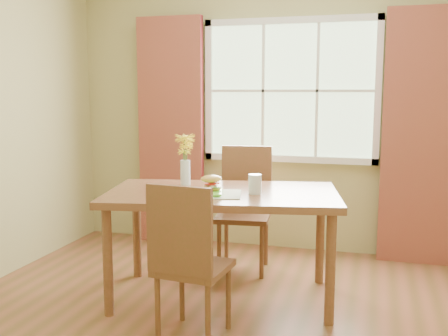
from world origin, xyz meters
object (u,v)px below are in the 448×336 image
Objects in this scene: dining_table at (222,203)px; chair_far at (245,202)px; water_glass at (255,185)px; flower_vase at (185,153)px; croissant_sandwich at (211,183)px; chair_near at (188,256)px.

dining_table is 1.71× the size of chair_far.
water_glass is 0.35× the size of flower_vase.
dining_table is 4.54× the size of flower_vase.
croissant_sandwich is (-0.05, -0.11, 0.15)m from dining_table.
flower_vase reaches higher than chair_near.
flower_vase reaches higher than dining_table.
chair_near is 0.68m from croissant_sandwich.
flower_vase is (-0.34, 0.17, 0.33)m from dining_table.
dining_table is 0.72m from chair_far.
chair_near reaches higher than croissant_sandwich.
water_glass is 0.64m from flower_vase.
flower_vase is at bearing 101.42° from croissant_sandwich.
chair_far is 7.59× the size of water_glass.
chair_far is 0.82m from water_glass.
chair_far is at bearing 79.90° from dining_table.
chair_far is 5.53× the size of croissant_sandwich.
flower_vase is at bearing 116.33° from chair_near.
chair_near is (-0.01, -0.70, -0.18)m from dining_table.
chair_far is (-0.01, 0.71, -0.14)m from dining_table.
flower_vase is at bearing 143.02° from dining_table.
chair_far is 2.66× the size of flower_vase.
chair_near is 0.80m from water_glass.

